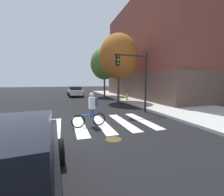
% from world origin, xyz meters
% --- Properties ---
extents(ground_plane, '(120.00, 120.00, 0.00)m').
position_xyz_m(ground_plane, '(0.00, 0.00, 0.00)').
color(ground_plane, black).
extents(sidewalk, '(6.50, 50.00, 0.15)m').
position_xyz_m(sidewalk, '(8.75, 0.00, 0.07)').
color(sidewalk, '#B2AFA8').
rests_on(sidewalk, ground).
extents(crosswalk_stripes, '(8.78, 3.69, 0.01)m').
position_xyz_m(crosswalk_stripes, '(-0.50, 0.00, 0.01)').
color(crosswalk_stripes, silver).
rests_on(crosswalk_stripes, ground).
extents(manhole_cover, '(0.64, 0.64, 0.01)m').
position_xyz_m(manhole_cover, '(1.16, -2.20, 0.00)').
color(manhole_cover, '#473D1E').
rests_on(manhole_cover, ground).
extents(sedan_mid, '(2.20, 4.43, 1.50)m').
position_xyz_m(sedan_mid, '(1.02, 15.36, 0.78)').
color(sedan_mid, silver).
rests_on(sedan_mid, ground).
extents(cyclist, '(1.71, 0.38, 1.69)m').
position_xyz_m(cyclist, '(0.64, -0.28, 0.84)').
color(cyclist, black).
rests_on(cyclist, ground).
extents(traffic_light_near, '(2.47, 0.28, 4.20)m').
position_xyz_m(traffic_light_near, '(4.19, 2.03, 2.86)').
color(traffic_light_near, black).
rests_on(traffic_light_near, ground).
extents(fire_hydrant, '(0.33, 0.22, 0.78)m').
position_xyz_m(fire_hydrant, '(6.24, 8.17, 0.53)').
color(fire_hydrant, gold).
rests_on(fire_hydrant, sidewalk).
extents(street_tree_near, '(4.02, 4.02, 7.14)m').
position_xyz_m(street_tree_near, '(4.97, 7.57, 4.83)').
color(street_tree_near, '#4C3823').
rests_on(street_tree_near, ground).
extents(street_tree_mid, '(3.97, 3.97, 7.06)m').
position_xyz_m(street_tree_mid, '(5.14, 13.92, 4.77)').
color(street_tree_mid, '#4C3823').
rests_on(street_tree_mid, ground).
extents(corner_building, '(18.51, 18.33, 12.67)m').
position_xyz_m(corner_building, '(17.01, 11.27, 6.29)').
color(corner_building, brown).
rests_on(corner_building, ground).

